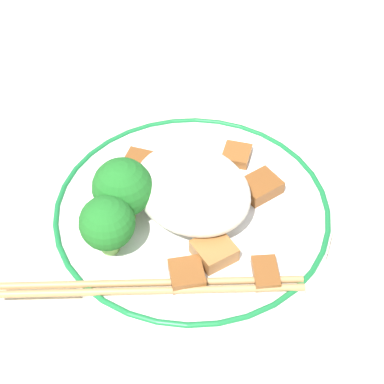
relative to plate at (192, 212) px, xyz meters
The scene contains 13 objects.
ground_plane 0.01m from the plate, ahead, with size 3.00×3.00×0.00m, color beige.
plate is the anchor object (origin of this frame).
rice_mound 0.03m from the plate, 88.75° to the right, with size 0.10×0.09×0.05m.
broccoli_back_left 0.07m from the plate, 57.06° to the left, with size 0.05×0.05×0.06m.
broccoli_back_center 0.09m from the plate, 80.67° to the left, with size 0.04×0.04×0.05m.
meat_near_front 0.07m from the plate, 76.71° to the right, with size 0.03×0.04×0.01m.
meat_near_left 0.05m from the plate, 35.46° to the right, with size 0.03×0.03×0.01m.
meat_near_right 0.06m from the plate, 114.86° to the right, with size 0.03×0.04×0.01m.
meat_near_back 0.06m from the plate, 155.46° to the left, with size 0.03×0.03×0.01m.
meat_on_rice_edge 0.09m from the plate, behind, with size 0.03×0.03×0.01m.
meat_mid_left 0.07m from the plate, 133.45° to the left, with size 0.04×0.04×0.01m.
meat_mid_right 0.07m from the plate, ahead, with size 0.04×0.04×0.01m.
chopsticks 0.09m from the plate, 115.64° to the left, with size 0.17×0.18×0.01m.
Camera 1 is at (-0.27, 0.25, 0.42)m, focal length 60.00 mm.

